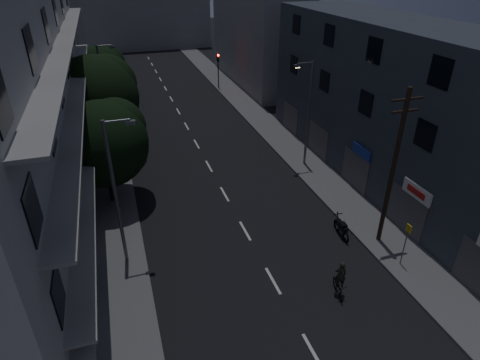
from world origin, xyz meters
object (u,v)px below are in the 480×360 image
utility_pole (393,167)px  bus_stop_sign (407,238)px  cyclist (339,283)px  motorcycle (341,228)px

utility_pole → bus_stop_sign: (-0.15, -2.19, -2.98)m
cyclist → bus_stop_sign: bearing=23.6°
bus_stop_sign → cyclist: 4.45m
bus_stop_sign → cyclist: bearing=-169.8°
utility_pole → cyclist: utility_pole is taller
utility_pole → motorcycle: bearing=146.6°
bus_stop_sign → motorcycle: 3.99m
utility_pole → cyclist: bearing=-146.0°
utility_pole → cyclist: (-4.36, -2.95, -4.19)m
motorcycle → cyclist: cyclist is taller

